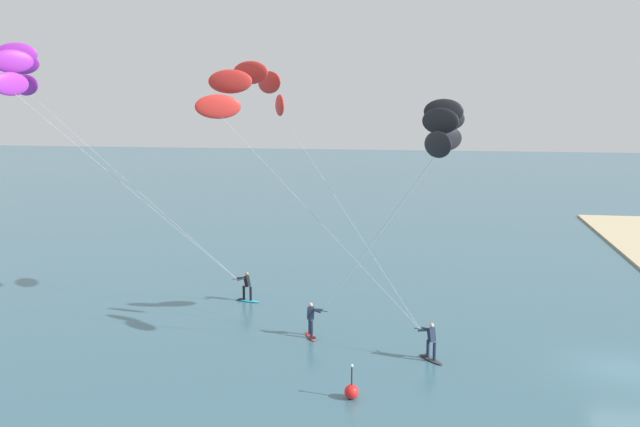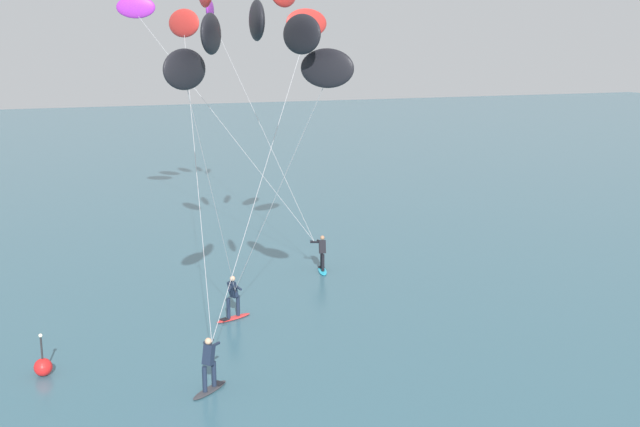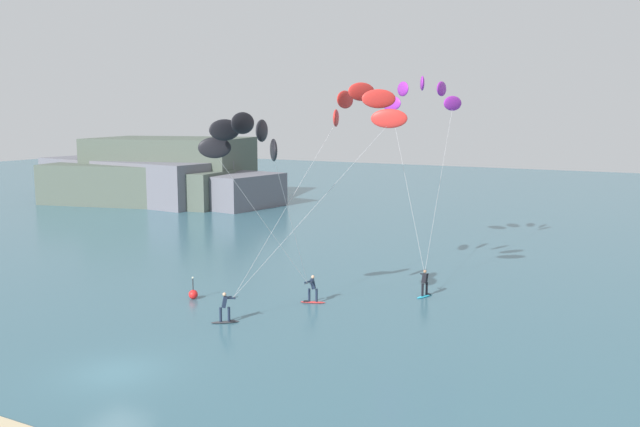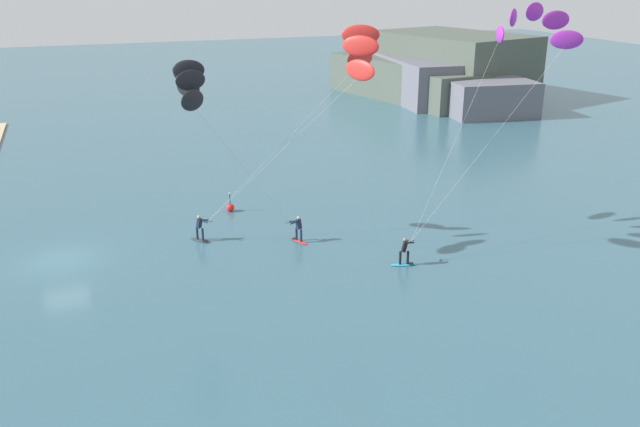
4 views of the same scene
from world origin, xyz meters
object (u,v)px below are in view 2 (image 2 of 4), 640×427
marker_buoy (43,367)px  kitesurfer_nearshore (244,12)px  kitesurfer_mid_water (178,3)px  kitesurfer_far_out (256,60)px

marker_buoy → kitesurfer_nearshore: bearing=34.1°
kitesurfer_mid_water → kitesurfer_far_out: size_ratio=1.24×
kitesurfer_nearshore → kitesurfer_far_out: size_ratio=1.16×
kitesurfer_far_out → marker_buoy: kitesurfer_far_out is taller
kitesurfer_nearshore → marker_buoy: (-8.26, -5.60, -10.96)m
kitesurfer_nearshore → kitesurfer_mid_water: bearing=91.0°
kitesurfer_nearshore → kitesurfer_mid_water: (-0.21, 11.63, 0.93)m
kitesurfer_nearshore → marker_buoy: kitesurfer_nearshore is taller
kitesurfer_nearshore → kitesurfer_far_out: bearing=-103.8°
kitesurfer_mid_water → marker_buoy: bearing=-115.0°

